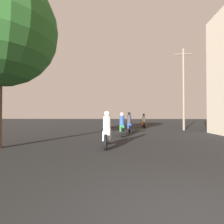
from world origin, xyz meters
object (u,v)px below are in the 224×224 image
object	(u,v)px
motorcycle_green	(122,127)
motorcycle_orange	(144,122)
motorcycle_blue	(129,124)
motorcycle_white	(107,133)
utility_pole_far	(184,88)

from	to	relation	value
motorcycle_green	motorcycle_orange	bearing A→B (deg)	66.58
motorcycle_green	motorcycle_blue	bearing A→B (deg)	72.22
motorcycle_white	motorcycle_blue	distance (m)	7.04
motorcycle_white	motorcycle_orange	xyz separation A→B (m)	(2.98, 11.61, -0.01)
motorcycle_green	utility_pole_far	size ratio (longest dim) A/B	0.27
motorcycle_blue	motorcycle_white	bearing A→B (deg)	-93.65
motorcycle_green	utility_pole_far	bearing A→B (deg)	33.40
motorcycle_orange	utility_pole_far	world-z (taller)	utility_pole_far
motorcycle_white	motorcycle_blue	xyz separation A→B (m)	(1.22, 6.93, 0.03)
motorcycle_green	utility_pole_far	distance (m)	8.01
motorcycle_white	motorcycle_green	size ratio (longest dim) A/B	1.00
motorcycle_orange	utility_pole_far	xyz separation A→B (m)	(3.29, -2.87, 3.30)
motorcycle_white	utility_pole_far	bearing A→B (deg)	46.45
motorcycle_orange	motorcycle_white	bearing A→B (deg)	-102.03
motorcycle_green	motorcycle_blue	xyz separation A→B (m)	(0.59, 2.83, 0.04)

